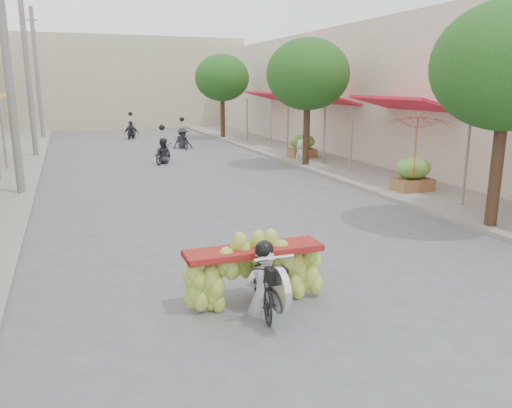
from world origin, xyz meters
name	(u,v)px	position (x,y,z in m)	size (l,w,h in m)	color
ground	(407,353)	(0.00, 0.00, 0.00)	(120.00, 120.00, 0.00)	#5B5C61
sidewalk_right	(328,160)	(7.00, 15.00, 0.06)	(4.00, 60.00, 0.12)	gray
shophouse_row_right	(438,93)	(11.99, 14.00, 3.00)	(9.77, 40.00, 6.00)	beige
far_building	(115,83)	(0.00, 38.00, 3.50)	(20.00, 6.00, 7.00)	#B5AB8F
utility_pole_mid	(7,62)	(-5.40, 12.00, 4.03)	(0.60, 0.24, 8.00)	slate
utility_pole_far	(27,70)	(-5.40, 21.00, 4.03)	(0.60, 0.24, 8.00)	slate
utility_pole_back	(37,74)	(-5.40, 30.00, 4.03)	(0.60, 0.24, 8.00)	slate
street_tree_near	(508,67)	(5.40, 4.00, 3.78)	(3.40, 3.40, 5.25)	#3A2719
street_tree_mid	(308,75)	(5.40, 14.00, 3.78)	(3.40, 3.40, 5.25)	#3A2719
street_tree_far	(222,78)	(5.40, 26.00, 3.78)	(3.40, 3.40, 5.25)	#3A2719
produce_crate_mid	(413,172)	(6.20, 8.00, 0.71)	(1.20, 0.88, 1.16)	brown
produce_crate_far	(302,144)	(6.20, 16.00, 0.71)	(1.20, 0.88, 1.16)	brown
banana_motorbike	(259,268)	(-1.32, 1.93, 0.67)	(2.20, 1.77, 1.93)	black
market_umbrella	(420,113)	(5.89, 7.49, 2.57)	(2.83, 2.83, 1.94)	red
pedestrian	(301,139)	(6.00, 15.70, 0.99)	(1.00, 0.87, 1.75)	white
bg_motorbike_a	(163,146)	(-0.06, 17.06, 0.76)	(1.26, 1.59, 1.95)	black
bg_motorbike_b	(182,133)	(1.89, 21.97, 0.84)	(1.12, 1.78, 1.95)	black
bg_motorbike_c	(131,127)	(-0.09, 28.11, 0.77)	(1.24, 1.88, 1.95)	black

